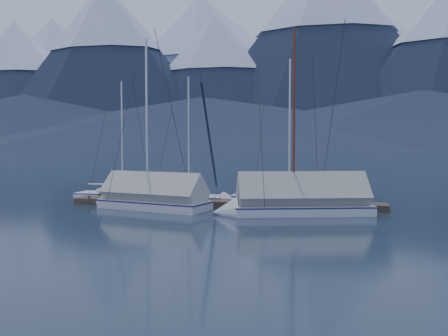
{
  "coord_description": "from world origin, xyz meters",
  "views": [
    {
      "loc": [
        5.22,
        -24.52,
        3.62
      ],
      "look_at": [
        0.0,
        2.0,
        2.2
      ],
      "focal_mm": 38.0,
      "sensor_mm": 36.0,
      "label": 1
    }
  ],
  "objects": [
    {
      "name": "ground",
      "position": [
        0.0,
        0.0,
        0.0
      ],
      "size": [
        1000.0,
        1000.0,
        0.0
      ],
      "primitive_type": "plane",
      "color": "black",
      "rests_on": "ground"
    },
    {
      "name": "mountain_range",
      "position": [
        4.12,
        370.45,
        58.65
      ],
      "size": [
        877.0,
        584.0,
        150.5
      ],
      "color": "#475675",
      "rests_on": "ground"
    },
    {
      "name": "dock",
      "position": [
        0.0,
        2.0,
        0.11
      ],
      "size": [
        18.0,
        1.5,
        0.54
      ],
      "color": "#382D23",
      "rests_on": "ground"
    },
    {
      "name": "mooring_posts",
      "position": [
        -0.5,
        2.0,
        0.35
      ],
      "size": [
        15.12,
        1.52,
        0.35
      ],
      "color": "#382D23",
      "rests_on": "ground"
    },
    {
      "name": "sailboat_open_left",
      "position": [
        -6.71,
        4.23,
        0.15
      ],
      "size": [
        6.38,
        2.72,
        8.35
      ],
      "color": "white",
      "rests_on": "ground"
    },
    {
      "name": "sailboat_open_mid",
      "position": [
        -2.12,
        3.67,
        0.15
      ],
      "size": [
        6.62,
        3.06,
        8.46
      ],
      "color": "silver",
      "rests_on": "ground"
    },
    {
      "name": "sailboat_open_right",
      "position": [
        4.1,
        3.88,
        0.17
      ],
      "size": [
        7.35,
        3.19,
        9.45
      ],
      "color": "silver",
      "rests_on": "ground"
    },
    {
      "name": "sailboat_covered_near",
      "position": [
        3.89,
        -0.31,
        0.52
      ],
      "size": [
        8.41,
        4.41,
        10.46
      ],
      "color": "silver",
      "rests_on": "ground"
    },
    {
      "name": "sailboat_covered_far",
      "position": [
        -4.12,
        0.29,
        0.5
      ],
      "size": [
        7.63,
        4.05,
        10.25
      ],
      "color": "silver",
      "rests_on": "ground"
    },
    {
      "name": "person",
      "position": [
        3.34,
        2.07,
        1.15
      ],
      "size": [
        0.58,
        0.69,
        1.62
      ],
      "primitive_type": "imported",
      "rotation": [
        0.0,
        0.0,
        1.2
      ],
      "color": "black",
      "rests_on": "dock"
    }
  ]
}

